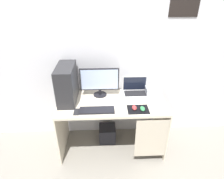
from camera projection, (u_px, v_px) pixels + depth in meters
name	position (u px, v px, depth m)	size (l,w,h in m)	color
ground_plane	(112.00, 145.00, 2.86)	(8.00, 8.00, 0.00)	gray
wall_back	(111.00, 52.00, 2.56)	(4.00, 0.05, 2.60)	silver
desk	(113.00, 112.00, 2.56)	(1.39, 0.65, 0.76)	beige
pc_tower	(67.00, 84.00, 2.42)	(0.21, 0.47, 0.47)	#232326
monitor	(100.00, 81.00, 2.54)	(0.51, 0.18, 0.40)	black
laptop	(135.00, 91.00, 2.66)	(0.34, 0.24, 0.24)	white
projector	(153.00, 91.00, 2.65)	(0.20, 0.14, 0.10)	#B7BCC6
keyboard	(97.00, 110.00, 2.31)	(0.42, 0.14, 0.02)	black
mousepad	(138.00, 109.00, 2.34)	(0.26, 0.20, 0.01)	black
mouse_left	(134.00, 108.00, 2.34)	(0.06, 0.10, 0.03)	#B23333
mouse_right	(142.00, 109.00, 2.32)	(0.06, 0.10, 0.03)	#338C4C
cell_phone	(77.00, 112.00, 2.29)	(0.07, 0.13, 0.01)	#232326
subwoofer	(107.00, 133.00, 2.91)	(0.24, 0.24, 0.24)	black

